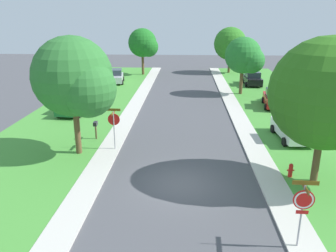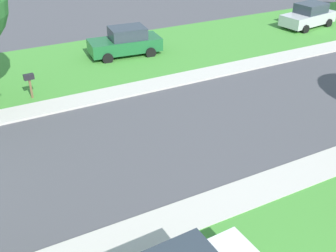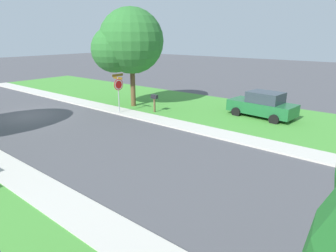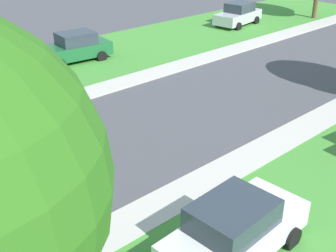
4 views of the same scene
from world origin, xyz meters
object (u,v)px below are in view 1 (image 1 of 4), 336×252
(tree_across_left, at_px, (144,44))
(mailbox, at_px, (96,126))
(car_silver_across_road, at_px, (115,76))
(car_white_near_corner, at_px, (293,128))
(tree_across_right, at_px, (245,57))
(stop_sign_near_corner, at_px, (303,204))
(car_green_kerbside_mid, at_px, (75,104))
(tree_corner_large, at_px, (232,45))
(stop_sign_far_corner, at_px, (114,122))
(tree_sidewalk_far, at_px, (76,80))
(fire_hydrant, at_px, (291,170))
(car_red_driveway_right, at_px, (275,98))
(tree_sidewalk_mid, at_px, (334,98))
(car_black_behind_trees, at_px, (252,79))

(tree_across_left, bearing_deg, mailbox, -90.26)
(car_silver_across_road, relative_size, car_white_near_corner, 1.03)
(tree_across_right, height_order, tree_across_left, tree_across_left)
(car_silver_across_road, bearing_deg, car_white_near_corner, -50.47)
(stop_sign_near_corner, xyz_separation_m, tree_across_left, (-10.27, 37.89, 2.56))
(car_green_kerbside_mid, bearing_deg, mailbox, -61.17)
(car_silver_across_road, xyz_separation_m, tree_corner_large, (15.67, 8.77, 3.29))
(tree_corner_large, relative_size, tree_across_left, 1.02)
(stop_sign_near_corner, relative_size, tree_across_left, 0.42)
(stop_sign_near_corner, relative_size, tree_corner_large, 0.41)
(car_silver_across_road, distance_m, tree_across_left, 7.87)
(stop_sign_far_corner, xyz_separation_m, tree_sidewalk_far, (-1.85, -0.95, 2.83))
(fire_hydrant, xyz_separation_m, mailbox, (-11.78, 5.17, 0.57))
(fire_hydrant, bearing_deg, car_silver_across_road, 119.56)
(tree_corner_large, xyz_separation_m, tree_sidewalk_far, (-13.02, -32.05, 0.55))
(car_green_kerbside_mid, height_order, tree_sidewalk_far, tree_sidewalk_far)
(car_red_driveway_right, bearing_deg, tree_across_right, 111.79)
(tree_sidewalk_far, bearing_deg, tree_across_right, 54.34)
(tree_sidewalk_mid, distance_m, tree_sidewalk_far, 13.68)
(car_red_driveway_right, bearing_deg, car_black_behind_trees, 91.16)
(car_green_kerbside_mid, bearing_deg, tree_corner_large, 54.53)
(tree_across_right, bearing_deg, tree_sidewalk_far, -125.66)
(car_red_driveway_right, xyz_separation_m, fire_hydrant, (-2.72, -14.64, -0.44))
(stop_sign_near_corner, height_order, tree_across_left, tree_across_left)
(stop_sign_far_corner, distance_m, tree_sidewalk_far, 3.51)
(stop_sign_near_corner, xyz_separation_m, tree_sidewalk_far, (-10.55, 8.24, 2.84))
(stop_sign_far_corner, bearing_deg, mailbox, 133.69)
(stop_sign_near_corner, xyz_separation_m, mailbox, (-10.39, 10.95, -0.87))
(car_white_near_corner, relative_size, car_black_behind_trees, 1.01)
(car_green_kerbside_mid, bearing_deg, car_red_driveway_right, 9.75)
(stop_sign_far_corner, distance_m, tree_corner_large, 33.12)
(car_white_near_corner, distance_m, tree_corner_large, 28.82)
(car_white_near_corner, bearing_deg, car_silver_across_road, 129.53)
(fire_hydrant, height_order, mailbox, mailbox)
(tree_corner_large, height_order, tree_sidewalk_far, tree_sidewalk_far)
(tree_across_right, xyz_separation_m, fire_hydrant, (-0.60, -19.93, -3.67))
(tree_corner_large, height_order, mailbox, tree_corner_large)
(car_black_behind_trees, relative_size, tree_corner_large, 0.64)
(car_white_near_corner, xyz_separation_m, fire_hydrant, (-1.79, -5.88, -0.44))
(car_silver_across_road, bearing_deg, car_green_kerbside_mid, -92.79)
(car_white_near_corner, xyz_separation_m, car_black_behind_trees, (0.72, 19.25, 0.00))
(tree_corner_large, bearing_deg, tree_sidewalk_mid, -89.52)
(car_silver_across_road, height_order, car_green_kerbside_mid, same)
(car_white_near_corner, height_order, tree_across_right, tree_across_right)
(car_green_kerbside_mid, distance_m, tree_across_right, 18.26)
(car_white_near_corner, distance_m, mailbox, 13.58)
(stop_sign_far_corner, bearing_deg, car_silver_across_road, 101.40)
(car_red_driveway_right, xyz_separation_m, car_silver_across_road, (-17.31, 11.10, 0.00))
(car_white_near_corner, height_order, car_black_behind_trees, same)
(fire_hydrant, bearing_deg, car_white_near_corner, 73.10)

